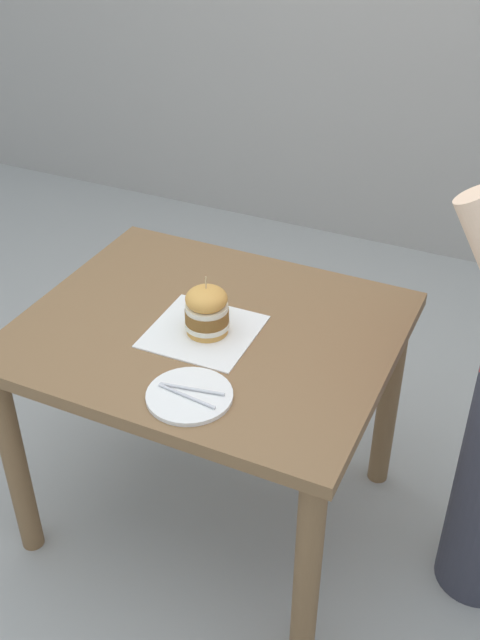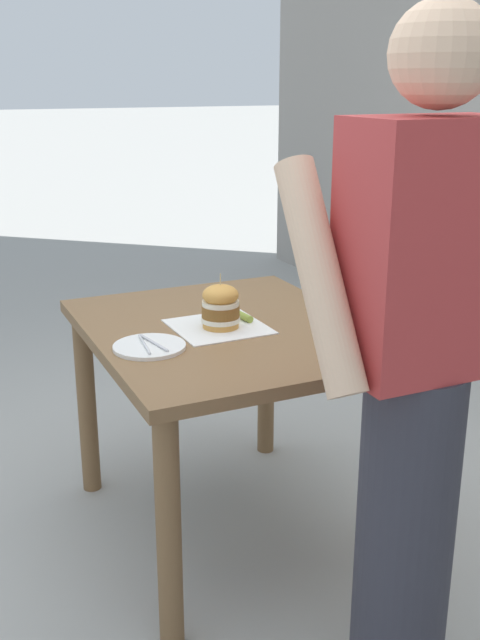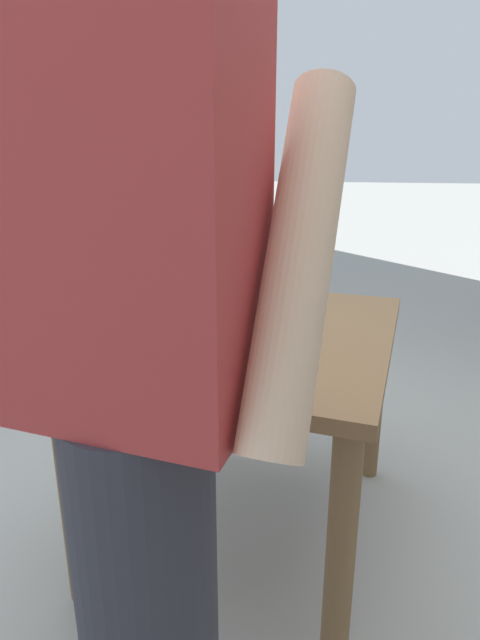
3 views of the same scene
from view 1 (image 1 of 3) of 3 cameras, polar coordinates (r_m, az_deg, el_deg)
ground_plane at (r=2.65m, az=-2.02°, el=-14.09°), size 80.00×80.00×0.00m
patio_table at (r=2.21m, az=-2.35°, el=-3.12°), size 0.88×1.05×0.76m
serving_paper at (r=2.12m, az=-2.93°, el=-0.84°), size 0.30×0.30×0.00m
sandwich at (r=2.07m, az=-2.55°, el=0.75°), size 0.13×0.13×0.18m
pickle_spear at (r=2.19m, az=-2.20°, el=1.01°), size 0.03×0.08×0.02m
side_plate_with_forks at (r=1.89m, az=-3.87°, el=-5.76°), size 0.22×0.22×0.02m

